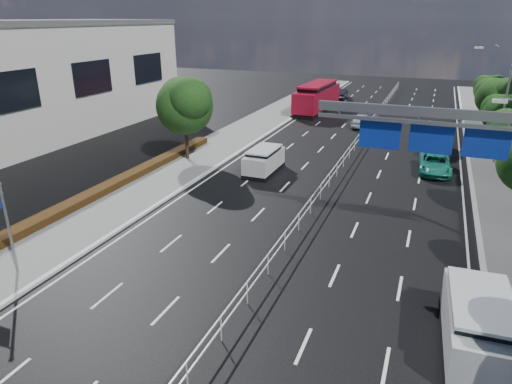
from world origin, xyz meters
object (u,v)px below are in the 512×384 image
(overhead_gantry, at_px, (449,135))
(parked_car_teal, at_px, (435,164))
(red_bus, at_px, (317,97))
(white_minivan, at_px, (264,161))
(near_car_dark, at_px, (341,94))
(parked_car_dark, at_px, (437,144))
(silver_minivan, at_px, (478,325))
(near_car_silver, at_px, (362,120))

(overhead_gantry, xyz_separation_m, parked_car_teal, (-0.24, 11.95, -4.95))
(overhead_gantry, height_order, red_bus, overhead_gantry)
(white_minivan, xyz_separation_m, near_car_dark, (-1.40, 34.33, -0.20))
(overhead_gantry, height_order, parked_car_dark, overhead_gantry)
(silver_minivan, distance_m, parked_car_dark, 25.80)
(near_car_silver, distance_m, silver_minivan, 34.37)
(silver_minivan, bearing_deg, overhead_gantry, 98.19)
(overhead_gantry, height_order, near_car_dark, overhead_gantry)
(overhead_gantry, bearing_deg, parked_car_teal, 91.15)
(near_car_dark, bearing_deg, silver_minivan, 103.94)
(near_car_dark, xyz_separation_m, parked_car_teal, (13.10, -29.65, -0.05))
(white_minivan, height_order, near_car_dark, white_minivan)
(near_car_dark, bearing_deg, near_car_silver, 105.91)
(near_car_silver, relative_size, parked_car_dark, 0.81)
(overhead_gantry, bearing_deg, red_bus, 114.20)
(near_car_silver, distance_m, parked_car_teal, 15.08)
(white_minivan, xyz_separation_m, parked_car_dark, (11.70, 10.41, -0.18))
(near_car_dark, relative_size, silver_minivan, 0.86)
(white_minivan, bearing_deg, silver_minivan, -47.91)
(red_bus, bearing_deg, silver_minivan, -65.57)
(white_minivan, height_order, red_bus, red_bus)
(overhead_gantry, xyz_separation_m, silver_minivan, (1.56, -8.05, -4.60))
(near_car_silver, height_order, near_car_dark, near_car_dark)
(parked_car_dark, bearing_deg, near_car_dark, 123.77)
(overhead_gantry, bearing_deg, near_car_dark, 107.78)
(red_bus, height_order, near_car_dark, red_bus)
(red_bus, xyz_separation_m, parked_car_dark, (14.00, -14.00, -1.03))
(near_car_silver, bearing_deg, parked_car_dark, 137.25)
(white_minivan, distance_m, near_car_silver, 18.25)
(white_minivan, bearing_deg, parked_car_teal, 22.48)
(red_bus, relative_size, parked_car_teal, 2.39)
(near_car_dark, distance_m, parked_car_teal, 32.42)
(overhead_gantry, distance_m, red_bus, 34.95)
(near_car_dark, distance_m, silver_minivan, 51.84)
(overhead_gantry, xyz_separation_m, white_minivan, (-11.94, 7.28, -4.70))
(near_car_silver, xyz_separation_m, parked_car_dark, (7.50, -7.35, 0.03))
(overhead_gantry, distance_m, parked_car_teal, 12.93)
(red_bus, height_order, silver_minivan, red_bus)
(overhead_gantry, bearing_deg, silver_minivan, -79.04)
(red_bus, xyz_separation_m, near_car_dark, (0.90, 9.91, -1.05))
(overhead_gantry, height_order, parked_car_teal, overhead_gantry)
(red_bus, relative_size, near_car_dark, 2.64)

